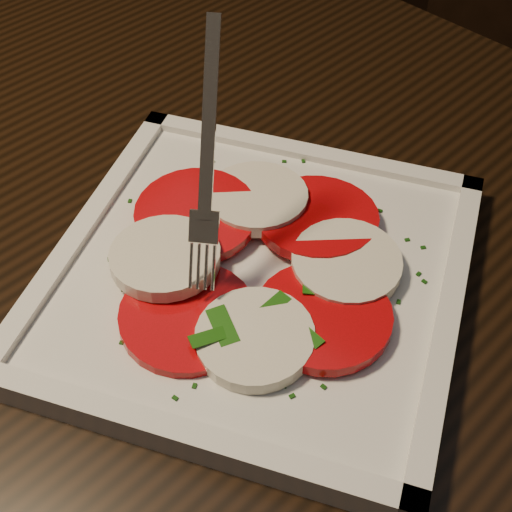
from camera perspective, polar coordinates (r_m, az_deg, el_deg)
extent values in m
cube|color=black|center=(0.53, -3.45, -1.94)|extent=(1.29, 0.94, 0.04)
cylinder|color=black|center=(1.25, -8.05, 8.72)|extent=(0.06, 0.06, 0.71)
cylinder|color=black|center=(1.20, 10.62, -3.94)|extent=(0.04, 0.04, 0.41)
cylinder|color=black|center=(1.46, 12.40, 6.91)|extent=(0.04, 0.04, 0.41)
cube|color=silver|center=(0.49, 0.00, -1.77)|extent=(0.35, 0.35, 0.01)
cylinder|color=#C0040D|center=(0.46, -5.47, -4.87)|extent=(0.09, 0.09, 0.01)
cylinder|color=silver|center=(0.44, -0.09, -6.60)|extent=(0.07, 0.07, 0.01)
cylinder|color=#C0040D|center=(0.45, 5.38, -4.78)|extent=(0.09, 0.09, 0.01)
cylinder|color=silver|center=(0.48, 7.24, -0.57)|extent=(0.07, 0.07, 0.01)
cylinder|color=#C0040D|center=(0.51, 4.89, 3.06)|extent=(0.09, 0.09, 0.01)
cylinder|color=silver|center=(0.52, 0.07, 4.66)|extent=(0.07, 0.07, 0.01)
cylinder|color=#C0040D|center=(0.51, -4.80, 3.33)|extent=(0.09, 0.09, 0.01)
cylinder|color=silver|center=(0.48, -7.28, -0.07)|extent=(0.07, 0.07, 0.02)
cube|color=#1B520E|center=(0.51, 2.31, 3.23)|extent=(0.03, 0.04, 0.00)
cube|color=#1B520E|center=(0.50, -1.66, 2.90)|extent=(0.03, 0.03, 0.00)
cube|color=#1B520E|center=(0.44, -2.69, -5.59)|extent=(0.03, 0.03, 0.00)
cube|color=#1B520E|center=(0.45, 1.06, -4.29)|extent=(0.01, 0.03, 0.00)
cube|color=#1B520E|center=(0.44, -2.76, -6.19)|extent=(0.03, 0.04, 0.01)
cube|color=#1B520E|center=(0.47, 4.46, -1.21)|extent=(0.03, 0.04, 0.00)
cube|color=#1B520E|center=(0.48, 6.92, -0.92)|extent=(0.03, 0.04, 0.00)
cube|color=#1B520E|center=(0.44, 3.39, -5.62)|extent=(0.04, 0.02, 0.00)
cube|color=#103A0A|center=(0.43, -6.49, -11.22)|extent=(0.00, 0.00, 0.00)
cube|color=#103A0A|center=(0.49, 12.87, -1.41)|extent=(0.00, 0.00, 0.00)
cube|color=#103A0A|center=(0.53, 9.89, 3.59)|extent=(0.00, 0.00, 0.00)
cube|color=#103A0A|center=(0.57, 2.27, 7.57)|extent=(0.00, 0.00, 0.00)
cube|color=#103A0A|center=(0.54, 7.38, 4.67)|extent=(0.00, 0.00, 0.00)
cube|color=#103A0A|center=(0.54, -10.05, 4.36)|extent=(0.00, 0.00, 0.00)
cube|color=#103A0A|center=(0.49, 13.32, -2.00)|extent=(0.00, 0.00, 0.00)
cube|color=#103A0A|center=(0.51, 12.01, 1.27)|extent=(0.00, 0.00, 0.00)
cube|color=#103A0A|center=(0.54, -8.32, 4.71)|extent=(0.00, 0.00, 0.00)
cube|color=#103A0A|center=(0.53, 6.88, 4.31)|extent=(0.00, 0.00, 0.00)
cube|color=#103A0A|center=(0.51, 13.23, 0.67)|extent=(0.00, 0.00, 0.00)
cube|color=#103A0A|center=(0.53, 7.35, 3.46)|extent=(0.00, 0.00, 0.00)
cube|color=#103A0A|center=(0.54, 6.79, 4.77)|extent=(0.00, 0.00, 0.00)
cube|color=#103A0A|center=(0.45, -10.66, -6.84)|extent=(0.00, 0.00, 0.00)
cube|color=#103A0A|center=(0.49, -10.27, -1.18)|extent=(0.00, 0.00, 0.00)
cube|color=#103A0A|center=(0.56, 1.33, 7.23)|extent=(0.00, 0.00, 0.00)
cube|color=#103A0A|center=(0.48, 11.33, -3.62)|extent=(0.00, 0.00, 0.00)
cube|color=#103A0A|center=(0.43, 2.32, -10.30)|extent=(0.00, 0.00, 0.00)
cube|color=#103A0A|center=(0.55, -8.55, 5.22)|extent=(0.00, 0.00, 0.00)
cube|color=#103A0A|center=(0.43, -4.95, -10.31)|extent=(0.00, 0.00, 0.00)
cube|color=#103A0A|center=(0.55, 3.39, 5.82)|extent=(0.00, 0.00, 0.00)
cube|color=#103A0A|center=(0.44, 3.98, -8.85)|extent=(0.00, 0.00, 0.00)
cube|color=#103A0A|center=(0.57, 3.81, 7.58)|extent=(0.00, 0.00, 0.00)
cube|color=#103A0A|center=(0.43, -1.15, -9.62)|extent=(0.00, 0.00, 0.00)
cube|color=#103A0A|center=(0.43, 2.91, -11.12)|extent=(0.00, 0.00, 0.00)
cube|color=#103A0A|center=(0.55, -2.43, 5.99)|extent=(0.00, 0.00, 0.00)
cube|color=#103A0A|center=(0.57, -3.49, 7.58)|extent=(0.00, 0.00, 0.00)
cube|color=#103A0A|center=(0.50, -11.64, -0.25)|extent=(0.00, 0.00, 0.00)
cube|color=#103A0A|center=(0.43, 5.43, -10.38)|extent=(0.00, 0.00, 0.00)
cube|color=#103A0A|center=(0.48, -10.54, -2.66)|extent=(0.00, 0.00, 0.00)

